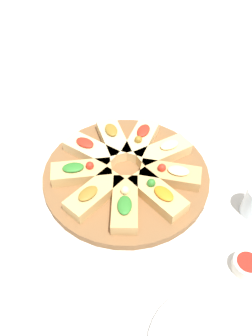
# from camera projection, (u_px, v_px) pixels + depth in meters

# --- Properties ---
(ground_plane) EXTENTS (3.00, 3.00, 0.00)m
(ground_plane) POSITION_uv_depth(u_px,v_px,m) (126.00, 177.00, 0.85)
(ground_plane) COLOR silver
(serving_board) EXTENTS (0.42, 0.42, 0.02)m
(serving_board) POSITION_uv_depth(u_px,v_px,m) (126.00, 175.00, 0.84)
(serving_board) COLOR brown
(serving_board) RESTS_ON ground_plane
(focaccia_slice_0) EXTENTS (0.14, 0.15, 0.05)m
(focaccia_slice_0) POSITION_uv_depth(u_px,v_px,m) (141.00, 140.00, 0.89)
(focaccia_slice_0) COLOR #E5C689
(focaccia_slice_0) RESTS_ON serving_board
(focaccia_slice_1) EXTENTS (0.16, 0.08, 0.04)m
(focaccia_slice_1) POSITION_uv_depth(u_px,v_px,m) (113.00, 139.00, 0.90)
(focaccia_slice_1) COLOR #E5C689
(focaccia_slice_1) RESTS_ON serving_board
(focaccia_slice_2) EXTENTS (0.16, 0.12, 0.04)m
(focaccia_slice_2) POSITION_uv_depth(u_px,v_px,m) (91.00, 150.00, 0.87)
(focaccia_slice_2) COLOR #E5C689
(focaccia_slice_2) RESTS_ON serving_board
(focaccia_slice_3) EXTENTS (0.10, 0.16, 0.05)m
(focaccia_slice_3) POSITION_uv_depth(u_px,v_px,m) (81.00, 172.00, 0.81)
(focaccia_slice_3) COLOR tan
(focaccia_slice_3) RESTS_ON serving_board
(focaccia_slice_4) EXTENTS (0.11, 0.16, 0.04)m
(focaccia_slice_4) POSITION_uv_depth(u_px,v_px,m) (94.00, 194.00, 0.77)
(focaccia_slice_4) COLOR tan
(focaccia_slice_4) RESTS_ON serving_board
(focaccia_slice_5) EXTENTS (0.16, 0.12, 0.05)m
(focaccia_slice_5) POSITION_uv_depth(u_px,v_px,m) (125.00, 203.00, 0.75)
(focaccia_slice_5) COLOR tan
(focaccia_slice_5) RESTS_ON serving_board
(focaccia_slice_6) EXTENTS (0.16, 0.09, 0.05)m
(focaccia_slice_6) POSITION_uv_depth(u_px,v_px,m) (158.00, 194.00, 0.76)
(focaccia_slice_6) COLOR tan
(focaccia_slice_6) RESTS_ON serving_board
(focaccia_slice_7) EXTENTS (0.14, 0.15, 0.05)m
(focaccia_slice_7) POSITION_uv_depth(u_px,v_px,m) (170.00, 174.00, 0.81)
(focaccia_slice_7) COLOR tan
(focaccia_slice_7) RESTS_ON serving_board
(focaccia_slice_8) EXTENTS (0.07, 0.15, 0.04)m
(focaccia_slice_8) POSITION_uv_depth(u_px,v_px,m) (163.00, 152.00, 0.86)
(focaccia_slice_8) COLOR #DBB775
(focaccia_slice_8) RESTS_ON serving_board
(plate_left) EXTENTS (0.24, 0.24, 0.02)m
(plate_left) POSITION_uv_depth(u_px,v_px,m) (102.00, 90.00, 1.10)
(plate_left) COLOR white
(plate_left) RESTS_ON ground_plane
(napkin_stack) EXTENTS (0.11, 0.09, 0.01)m
(napkin_stack) POSITION_uv_depth(u_px,v_px,m) (8.00, 265.00, 0.68)
(napkin_stack) COLOR white
(napkin_stack) RESTS_ON ground_plane
(dipping_bowl) EXTENTS (0.06, 0.06, 0.03)m
(dipping_bowl) POSITION_uv_depth(u_px,v_px,m) (247.00, 265.00, 0.67)
(dipping_bowl) COLOR silver
(dipping_bowl) RESTS_ON ground_plane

